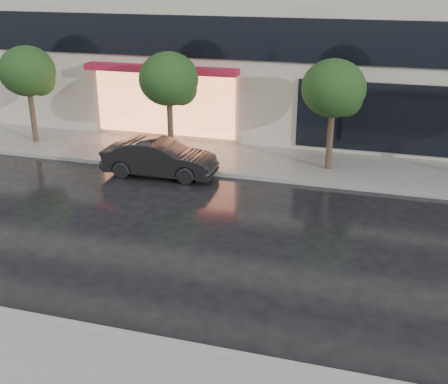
% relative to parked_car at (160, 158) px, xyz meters
% --- Properties ---
extents(ground, '(120.00, 120.00, 0.00)m').
position_rel_parked_car_xyz_m(ground, '(2.59, -7.89, -0.65)').
color(ground, black).
rests_on(ground, ground).
extents(sidewalk_far, '(60.00, 3.50, 0.12)m').
position_rel_parked_car_xyz_m(sidewalk_far, '(2.59, 2.36, -0.59)').
color(sidewalk_far, slate).
rests_on(sidewalk_far, ground).
extents(curb_near, '(60.00, 0.25, 0.14)m').
position_rel_parked_car_xyz_m(curb_near, '(2.59, -8.89, -0.58)').
color(curb_near, gray).
rests_on(curb_near, ground).
extents(curb_far, '(60.00, 0.25, 0.14)m').
position_rel_parked_car_xyz_m(curb_far, '(2.59, 0.61, -0.58)').
color(curb_far, gray).
rests_on(curb_far, ground).
extents(tree_far_west, '(2.20, 2.20, 3.99)m').
position_rel_parked_car_xyz_m(tree_far_west, '(-6.35, 2.14, 2.27)').
color(tree_far_west, '#33261C').
rests_on(tree_far_west, ground).
extents(tree_mid_west, '(2.20, 2.20, 3.99)m').
position_rel_parked_car_xyz_m(tree_mid_west, '(-0.35, 2.14, 2.27)').
color(tree_mid_west, '#33261C').
rests_on(tree_mid_west, ground).
extents(tree_mid_east, '(2.20, 2.20, 3.99)m').
position_rel_parked_car_xyz_m(tree_mid_east, '(5.65, 2.14, 2.27)').
color(tree_mid_east, '#33261C').
rests_on(tree_mid_east, ground).
extents(parked_car, '(4.00, 1.52, 1.30)m').
position_rel_parked_car_xyz_m(parked_car, '(0.00, 0.00, 0.00)').
color(parked_car, black).
rests_on(parked_car, ground).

